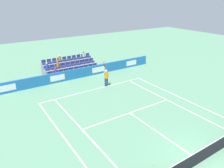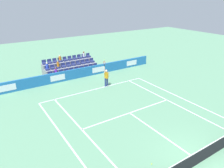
% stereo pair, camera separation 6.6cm
% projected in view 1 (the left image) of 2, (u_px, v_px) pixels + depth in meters
% --- Properties ---
extents(ground_plane, '(80.00, 80.00, 0.00)m').
position_uv_depth(ground_plane, '(201.00, 162.00, 11.82)').
color(ground_plane, '#669E77').
extents(line_baseline, '(10.97, 0.10, 0.01)m').
position_uv_depth(line_baseline, '(95.00, 89.00, 21.00)').
color(line_baseline, white).
rests_on(line_baseline, ground).
extents(line_service, '(8.23, 0.10, 0.01)m').
position_uv_depth(line_service, '(130.00, 113.00, 16.76)').
color(line_service, white).
rests_on(line_service, ground).
extents(line_centre_service, '(0.10, 6.40, 0.01)m').
position_uv_depth(line_centre_service, '(159.00, 133.00, 14.29)').
color(line_centre_service, white).
rests_on(line_centre_service, ground).
extents(line_singles_sideline_left, '(0.10, 11.89, 0.01)m').
position_uv_depth(line_singles_sideline_left, '(85.00, 133.00, 14.32)').
color(line_singles_sideline_left, white).
rests_on(line_singles_sideline_left, ground).
extents(line_singles_sideline_right, '(0.10, 11.89, 0.01)m').
position_uv_depth(line_singles_sideline_right, '(171.00, 102.00, 18.50)').
color(line_singles_sideline_right, white).
rests_on(line_singles_sideline_right, ground).
extents(line_doubles_sideline_left, '(0.10, 11.89, 0.01)m').
position_uv_depth(line_doubles_sideline_left, '(66.00, 140.00, 13.62)').
color(line_doubles_sideline_left, white).
rests_on(line_doubles_sideline_left, ground).
extents(line_doubles_sideline_right, '(0.10, 11.89, 0.01)m').
position_uv_depth(line_doubles_sideline_right, '(181.00, 98.00, 19.20)').
color(line_doubles_sideline_right, white).
rests_on(line_doubles_sideline_right, ground).
extents(line_centre_mark, '(0.10, 0.20, 0.01)m').
position_uv_depth(line_centre_mark, '(96.00, 89.00, 20.92)').
color(line_centre_mark, white).
rests_on(line_centre_mark, ground).
extents(sponsor_barrier, '(19.53, 0.22, 1.09)m').
position_uv_depth(sponsor_barrier, '(79.00, 73.00, 23.69)').
color(sponsor_barrier, '#1E66AD').
rests_on(sponsor_barrier, ground).
extents(tennis_net, '(11.97, 0.10, 1.07)m').
position_uv_depth(tennis_net, '(202.00, 155.00, 11.63)').
color(tennis_net, '#33383D').
rests_on(tennis_net, ground).
extents(tennis_player, '(0.53, 0.39, 2.85)m').
position_uv_depth(tennis_player, '(106.00, 77.00, 21.25)').
color(tennis_player, navy).
rests_on(tennis_player, ground).
extents(stadium_stand, '(6.20, 2.85, 2.09)m').
position_uv_depth(stadium_stand, '(70.00, 68.00, 25.47)').
color(stadium_stand, gray).
rests_on(stadium_stand, ground).
extents(loose_tennis_ball, '(0.07, 0.07, 0.07)m').
position_uv_depth(loose_tennis_ball, '(152.00, 164.00, 11.63)').
color(loose_tennis_ball, '#D1E533').
rests_on(loose_tennis_ball, ground).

